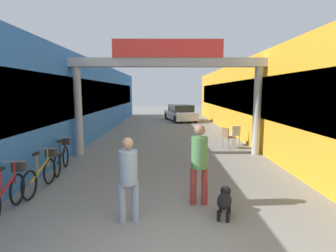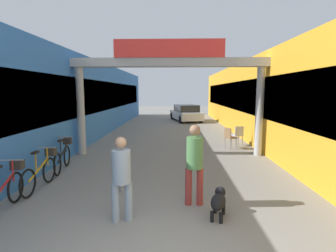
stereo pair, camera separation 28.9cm
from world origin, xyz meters
name	(u,v)px [view 1 (the left image)]	position (x,y,z in m)	size (l,w,h in m)	color
storefront_left	(72,100)	(-5.09, 11.00, 1.96)	(3.00, 26.00, 3.91)	blue
storefront_right	(262,100)	(5.09, 11.00, 1.96)	(3.00, 26.00, 3.91)	gold
arcade_sign_gateway	(168,75)	(0.00, 6.68, 2.99)	(7.40, 0.47, 4.24)	#B2B2B2
pedestrian_with_dog	(199,159)	(0.64, 2.26, 0.99)	(0.38, 0.34, 1.72)	#99332D
pedestrian_companion	(128,175)	(-0.74, 1.51, 0.90)	(0.42, 0.42, 1.59)	#8C9EB2
dog_on_leash	(225,200)	(1.07, 1.73, 0.32)	(0.44, 0.74, 0.52)	black
bicycle_red_nearest	(8,192)	(-3.18, 1.88, 0.44)	(0.46, 1.69, 0.98)	black
bicycle_orange_second	(42,172)	(-3.09, 3.14, 0.44)	(0.46, 1.69, 0.98)	black
bicycle_black_third	(62,157)	(-3.21, 4.69, 0.44)	(0.46, 1.68, 0.98)	black
bollard_post_metal	(124,169)	(-1.06, 2.98, 0.55)	(0.10, 0.10, 1.09)	gray
cafe_chair_wood_nearer	(227,136)	(2.51, 7.82, 0.54)	(0.54, 0.54, 0.89)	gray
cafe_chair_aluminium_farther	(235,134)	(3.00, 8.39, 0.54)	(0.49, 0.49, 0.89)	gray
parked_car_white	(180,113)	(1.08, 18.28, 0.64)	(2.66, 4.30, 1.33)	silver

